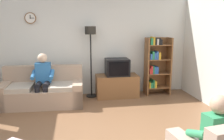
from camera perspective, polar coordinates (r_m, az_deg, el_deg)
name	(u,v)px	position (r m, az deg, el deg)	size (l,w,h in m)	color
ground_plane	(96,139)	(4.02, -4.08, -16.92)	(12.00, 12.00, 0.00)	brown
back_wall_assembly	(85,45)	(6.22, -6.64, 6.22)	(6.20, 0.17, 2.70)	silver
couch	(43,92)	(5.73, -16.94, -5.23)	(1.94, 0.96, 0.90)	tan
tv_stand	(117,86)	(6.10, 1.23, -3.95)	(1.10, 0.56, 0.58)	brown
tv	(117,67)	(5.96, 1.30, 0.73)	(0.60, 0.49, 0.44)	black
bookshelf	(156,64)	(6.33, 10.90, 1.49)	(0.68, 0.36, 1.58)	brown
floor_lamp	(91,42)	(5.91, -5.36, 6.94)	(0.28, 0.28, 1.85)	black
person_on_couch	(43,77)	(5.52, -16.90, -1.71)	(0.52, 0.55, 1.24)	#3372B2
person_in_right_armchair	(211,134)	(3.09, 23.56, -14.48)	(0.55, 0.57, 1.12)	#338C59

